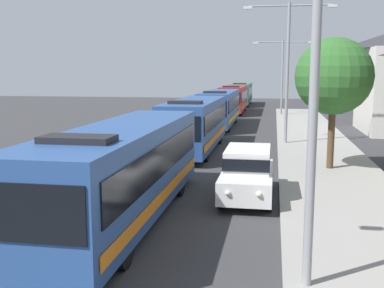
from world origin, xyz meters
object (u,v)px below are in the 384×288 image
bus_middle (220,107)px  streetlamp_far (282,69)px  bus_rear (241,93)px  streetlamp_near (315,61)px  streetlamp_mid (288,59)px  white_suv (248,171)px  bus_lead (125,169)px  roadside_tree (334,77)px  bus_second_in_line (195,123)px  bus_fourth_in_line (234,98)px

bus_middle → streetlamp_far: streetlamp_far is taller
bus_rear → streetlamp_far: bearing=-70.6°
streetlamp_near → bus_middle: bearing=100.2°
streetlamp_mid → white_suv: bearing=-97.2°
bus_lead → roadside_tree: size_ratio=1.89×
roadside_tree → bus_second_in_line: bearing=147.7°
bus_rear → streetlamp_far: size_ratio=1.45×
bus_rear → white_suv: (3.70, -49.45, -0.66)m
bus_middle → streetlamp_mid: (5.40, -9.36, 3.82)m
streetlamp_far → bus_rear: bearing=109.4°
bus_fourth_in_line → streetlamp_near: size_ratio=1.45×
bus_middle → bus_rear: bearing=90.0°
streetlamp_mid → roadside_tree: streetlamp_mid is taller
roadside_tree → bus_fourth_in_line: bearing=103.3°
bus_second_in_line → bus_rear: size_ratio=0.94×
bus_second_in_line → bus_middle: 12.60m
bus_lead → white_suv: (3.70, 3.32, -0.66)m
bus_fourth_in_line → bus_lead: bearing=-90.0°
bus_middle → streetlamp_far: 13.03m
bus_middle → roadside_tree: 18.93m
streetlamp_mid → bus_middle: bearing=120.0°
roadside_tree → streetlamp_near: bearing=-98.5°
streetlamp_near → roadside_tree: bearing=81.5°
bus_middle → streetlamp_near: size_ratio=1.50×
bus_fourth_in_line → bus_second_in_line: bearing=-90.0°
streetlamp_near → bus_rear: bearing=95.4°
bus_middle → bus_rear: same height
bus_rear → white_suv: 49.59m
streetlamp_near → streetlamp_far: bearing=90.0°
bus_fourth_in_line → streetlamp_mid: 24.11m
white_suv → roadside_tree: roadside_tree is taller
white_suv → bus_middle: bearing=99.2°
bus_lead → bus_middle: 26.08m
streetlamp_far → bus_middle: bearing=-115.4°
bus_middle → bus_fourth_in_line: size_ratio=1.03×
bus_second_in_line → bus_rear: (0.00, 39.29, 0.00)m
bus_middle → white_suv: size_ratio=2.42×
white_suv → roadside_tree: bearing=56.7°
bus_second_in_line → white_suv: size_ratio=2.26×
bus_middle → roadside_tree: bearing=-67.0°
bus_lead → streetlamp_mid: size_ratio=1.31×
bus_middle → bus_fourth_in_line: same height
bus_lead → white_suv: bearing=41.9°
bus_middle → streetlamp_near: (5.40, -30.08, 3.25)m
streetlamp_mid → bus_fourth_in_line: bearing=103.1°
white_suv → streetlamp_far: streetlamp_far is taller
bus_second_in_line → streetlamp_far: size_ratio=1.36×
bus_middle → white_suv: 23.06m
white_suv → roadside_tree: (3.62, 5.52, 3.46)m
bus_lead → bus_fourth_in_line: same height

